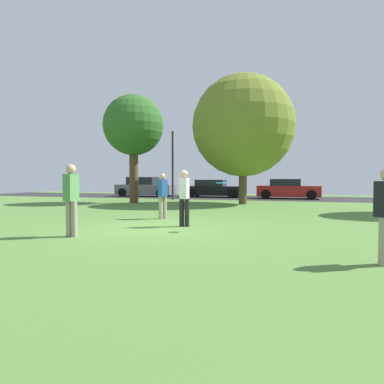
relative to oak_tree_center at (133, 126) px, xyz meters
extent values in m
plane|color=#547F38|center=(5.15, -8.85, -4.39)|extent=(44.00, 44.00, 0.00)
cube|color=#28282B|center=(5.15, 7.15, -4.39)|extent=(44.00, 6.40, 0.01)
cylinder|color=brown|center=(0.00, 0.00, -2.75)|extent=(0.50, 0.50, 3.28)
sphere|color=#2D6023|center=(0.00, 0.00, 0.06)|extent=(3.44, 3.44, 3.44)
cylinder|color=brown|center=(6.14, 0.83, -3.16)|extent=(0.43, 0.43, 2.46)
sphere|color=olive|center=(6.14, 0.83, -0.13)|extent=(5.51, 5.51, 5.51)
cylinder|color=gray|center=(10.23, -11.56, -4.00)|extent=(0.14, 0.14, 0.78)
cylinder|color=gray|center=(4.52, -6.63, -4.00)|extent=(0.14, 0.14, 0.78)
cylinder|color=gray|center=(4.41, -6.75, -4.00)|extent=(0.14, 0.14, 0.78)
cube|color=#23519E|center=(4.47, -6.69, -3.32)|extent=(0.39, 0.37, 0.59)
sphere|color=tan|center=(4.47, -6.69, -2.92)|extent=(0.21, 0.21, 0.21)
cylinder|color=gray|center=(3.63, -10.69, -3.96)|extent=(0.14, 0.14, 0.86)
cylinder|color=gray|center=(3.79, -10.70, -3.96)|extent=(0.14, 0.14, 0.86)
cube|color=#51894C|center=(3.71, -10.70, -3.20)|extent=(0.24, 0.34, 0.65)
sphere|color=tan|center=(3.71, -10.70, -2.76)|extent=(0.23, 0.23, 0.23)
cylinder|color=black|center=(5.70, -8.26, -3.98)|extent=(0.14, 0.14, 0.81)
cylinder|color=black|center=(5.86, -8.26, -3.98)|extent=(0.14, 0.14, 0.81)
cube|color=silver|center=(5.78, -8.26, -3.27)|extent=(0.23, 0.33, 0.61)
sphere|color=tan|center=(5.78, -8.26, -2.86)|extent=(0.22, 0.22, 0.22)
cylinder|color=#2DB2E0|center=(6.98, -8.77, -3.10)|extent=(0.35, 0.35, 0.03)
cube|color=slate|center=(-2.42, 6.85, -3.85)|extent=(4.58, 1.72, 0.78)
cube|color=black|center=(-2.65, 6.85, -3.17)|extent=(2.20, 1.51, 0.58)
cylinder|color=black|center=(-0.82, 7.71, -4.07)|extent=(0.64, 0.22, 0.64)
cylinder|color=black|center=(-0.82, 5.99, -4.07)|extent=(0.64, 0.22, 0.64)
cylinder|color=black|center=(-4.03, 7.71, -4.07)|extent=(0.64, 0.22, 0.64)
cylinder|color=black|center=(-4.03, 5.99, -4.07)|extent=(0.64, 0.22, 0.64)
cube|color=black|center=(3.01, 7.26, -3.90)|extent=(4.42, 1.83, 0.67)
cube|color=black|center=(2.78, 7.26, -3.32)|extent=(2.12, 1.61, 0.48)
cylinder|color=black|center=(4.55, 8.18, -4.07)|extent=(0.64, 0.22, 0.64)
cylinder|color=black|center=(4.55, 6.35, -4.07)|extent=(0.64, 0.22, 0.64)
cylinder|color=black|center=(1.46, 8.18, -4.07)|extent=(0.64, 0.22, 0.64)
cylinder|color=black|center=(1.46, 6.35, -4.07)|extent=(0.64, 0.22, 0.64)
cube|color=#B21E1E|center=(8.43, 6.85, -3.86)|extent=(4.22, 1.70, 0.75)
cube|color=black|center=(8.22, 6.85, -3.26)|extent=(2.03, 1.50, 0.47)
cylinder|color=black|center=(9.91, 7.70, -4.07)|extent=(0.64, 0.22, 0.64)
cylinder|color=black|center=(9.91, 6.00, -4.07)|extent=(0.64, 0.22, 0.64)
cylinder|color=black|center=(6.96, 7.70, -4.07)|extent=(0.64, 0.22, 0.64)
cylinder|color=black|center=(6.96, 6.00, -4.07)|extent=(0.64, 0.22, 0.64)
cylinder|color=#2D2D33|center=(1.14, 3.35, -2.14)|extent=(0.14, 0.14, 4.50)
camera|label=1|loc=(8.86, -17.62, -2.99)|focal=31.68mm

